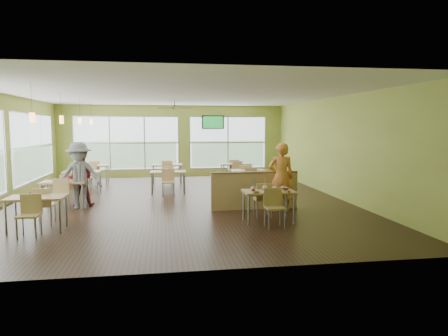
# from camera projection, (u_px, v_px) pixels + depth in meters

# --- Properties ---
(room) EXTENTS (12.00, 12.04, 3.20)m
(room) POSITION_uv_depth(u_px,v_px,m) (178.00, 149.00, 12.01)
(room) COLOR black
(room) RESTS_ON ground
(window_bays) EXTENTS (9.24, 10.24, 2.38)m
(window_bays) POSITION_uv_depth(u_px,v_px,m) (103.00, 148.00, 14.64)
(window_bays) COLOR white
(window_bays) RESTS_ON room
(main_table) EXTENTS (1.22, 1.52, 0.87)m
(main_table) POSITION_uv_depth(u_px,v_px,m) (268.00, 196.00, 9.46)
(main_table) COLOR tan
(main_table) RESTS_ON floor
(half_wall_divider) EXTENTS (2.40, 0.14, 1.04)m
(half_wall_divider) POSITION_uv_depth(u_px,v_px,m) (255.00, 190.00, 10.90)
(half_wall_divider) COLOR tan
(half_wall_divider) RESTS_ON floor
(dining_tables) EXTENTS (6.92, 8.72, 0.87)m
(dining_tables) POSITION_uv_depth(u_px,v_px,m) (146.00, 174.00, 13.63)
(dining_tables) COLOR tan
(dining_tables) RESTS_ON floor
(pendant_lights) EXTENTS (0.11, 7.31, 0.86)m
(pendant_lights) POSITION_uv_depth(u_px,v_px,m) (71.00, 120.00, 12.10)
(pendant_lights) COLOR #2D2119
(pendant_lights) RESTS_ON ceiling
(ceiling_fan) EXTENTS (1.25, 1.25, 0.29)m
(ceiling_fan) POSITION_uv_depth(u_px,v_px,m) (175.00, 108.00, 14.82)
(ceiling_fan) COLOR #2D2119
(ceiling_fan) RESTS_ON ceiling
(tv_backwall) EXTENTS (1.00, 0.07, 0.60)m
(tv_backwall) POSITION_uv_depth(u_px,v_px,m) (213.00, 122.00, 17.99)
(tv_backwall) COLOR black
(tv_backwall) RESTS_ON wall_back
(man_plaid) EXTENTS (0.73, 0.54, 1.84)m
(man_plaid) POSITION_uv_depth(u_px,v_px,m) (281.00, 177.00, 10.63)
(man_plaid) COLOR #D15117
(man_plaid) RESTS_ON floor
(patron_maroon) EXTENTS (0.81, 0.66, 1.57)m
(patron_maroon) POSITION_uv_depth(u_px,v_px,m) (80.00, 179.00, 11.32)
(patron_maroon) COLOR maroon
(patron_maroon) RESTS_ON floor
(patron_grey) EXTENTS (1.20, 0.70, 1.84)m
(patron_grey) POSITION_uv_depth(u_px,v_px,m) (79.00, 175.00, 10.96)
(patron_grey) COLOR slate
(patron_grey) RESTS_ON floor
(cup_blue) EXTENTS (0.10, 0.10, 0.36)m
(cup_blue) POSITION_uv_depth(u_px,v_px,m) (253.00, 190.00, 9.14)
(cup_blue) COLOR white
(cup_blue) RESTS_ON main_table
(cup_yellow) EXTENTS (0.10, 0.10, 0.37)m
(cup_yellow) POSITION_uv_depth(u_px,v_px,m) (265.00, 189.00, 9.25)
(cup_yellow) COLOR white
(cup_yellow) RESTS_ON main_table
(cup_red_near) EXTENTS (0.09, 0.09, 0.32)m
(cup_red_near) POSITION_uv_depth(u_px,v_px,m) (275.00, 189.00, 9.29)
(cup_red_near) COLOR white
(cup_red_near) RESTS_ON main_table
(cup_red_far) EXTENTS (0.09, 0.09, 0.31)m
(cup_red_far) POSITION_uv_depth(u_px,v_px,m) (283.00, 188.00, 9.41)
(cup_red_far) COLOR white
(cup_red_far) RESTS_ON main_table
(food_basket) EXTENTS (0.24, 0.24, 0.06)m
(food_basket) POSITION_uv_depth(u_px,v_px,m) (284.00, 188.00, 9.60)
(food_basket) COLOR black
(food_basket) RESTS_ON main_table
(ketchup_cup) EXTENTS (0.06, 0.06, 0.03)m
(ketchup_cup) POSITION_uv_depth(u_px,v_px,m) (289.00, 192.00, 9.22)
(ketchup_cup) COLOR #970B03
(ketchup_cup) RESTS_ON main_table
(wrapper_left) EXTENTS (0.21, 0.20, 0.04)m
(wrapper_left) POSITION_uv_depth(u_px,v_px,m) (256.00, 192.00, 9.19)
(wrapper_left) COLOR olive
(wrapper_left) RESTS_ON main_table
(wrapper_mid) EXTENTS (0.24, 0.22, 0.05)m
(wrapper_mid) POSITION_uv_depth(u_px,v_px,m) (264.00, 189.00, 9.56)
(wrapper_mid) COLOR olive
(wrapper_mid) RESTS_ON main_table
(wrapper_right) EXTENTS (0.18, 0.17, 0.04)m
(wrapper_right) POSITION_uv_depth(u_px,v_px,m) (279.00, 191.00, 9.23)
(wrapper_right) COLOR olive
(wrapper_right) RESTS_ON main_table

